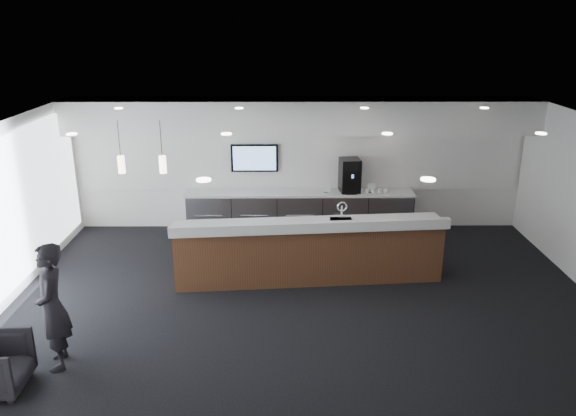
{
  "coord_description": "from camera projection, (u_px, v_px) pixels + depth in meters",
  "views": [
    {
      "loc": [
        -0.34,
        -8.26,
        4.61
      ],
      "look_at": [
        -0.27,
        1.3,
        1.36
      ],
      "focal_mm": 35.0,
      "sensor_mm": 36.0,
      "label": 1
    }
  ],
  "objects": [
    {
      "name": "pendant_left",
      "position": [
        160.0,
        167.0,
        9.32
      ],
      "size": [
        0.12,
        0.12,
        0.3
      ],
      "primitive_type": "cylinder",
      "color": "beige",
      "rests_on": "ceiling"
    },
    {
      "name": "back_credenza",
      "position": [
        299.0,
        212.0,
        12.6
      ],
      "size": [
        5.06,
        0.66,
        0.95
      ],
      "color": "gray",
      "rests_on": "ground"
    },
    {
      "name": "alcove_panel",
      "position": [
        299.0,
        159.0,
        12.55
      ],
      "size": [
        9.8,
        0.06,
        1.4
      ],
      "primitive_type": "cube",
      "color": "white",
      "rests_on": "back_wall"
    },
    {
      "name": "info_sign_left",
      "position": [
        327.0,
        188.0,
        12.35
      ],
      "size": [
        0.14,
        0.05,
        0.19
      ],
      "primitive_type": "cube",
      "rotation": [
        0.0,
        0.0,
        -0.26
      ],
      "color": "silver",
      "rests_on": "back_credenza"
    },
    {
      "name": "soffit_bulkhead",
      "position": [
        300.0,
        116.0,
        11.81
      ],
      "size": [
        10.0,
        0.9,
        0.7
      ],
      "primitive_type": "cube",
      "color": "white",
      "rests_on": "back_wall"
    },
    {
      "name": "info_sign_right",
      "position": [
        371.0,
        188.0,
        12.34
      ],
      "size": [
        0.16,
        0.03,
        0.22
      ],
      "primitive_type": "cube",
      "rotation": [
        0.0,
        0.0,
        -0.08
      ],
      "color": "silver",
      "rests_on": "back_credenza"
    },
    {
      "name": "service_counter",
      "position": [
        309.0,
        251.0,
        10.23
      ],
      "size": [
        4.96,
        1.23,
        1.49
      ],
      "rotation": [
        0.0,
        0.0,
        0.08
      ],
      "color": "#55311C",
      "rests_on": "ground"
    },
    {
      "name": "cup_3",
      "position": [
        367.0,
        191.0,
        12.33
      ],
      "size": [
        0.13,
        0.13,
        0.1
      ],
      "primitive_type": "imported",
      "rotation": [
        0.0,
        0.0,
        1.94
      ],
      "color": "white",
      "rests_on": "back_credenza"
    },
    {
      "name": "ground",
      "position": [
        305.0,
        311.0,
        9.31
      ],
      "size": [
        10.0,
        10.0,
        0.0
      ],
      "primitive_type": "plane",
      "color": "black",
      "rests_on": "ground"
    },
    {
      "name": "lounge_guest",
      "position": [
        52.0,
        307.0,
        7.58
      ],
      "size": [
        0.62,
        0.76,
        1.81
      ],
      "primitive_type": "imported",
      "rotation": [
        0.0,
        0.0,
        -1.25
      ],
      "color": "black",
      "rests_on": "ground"
    },
    {
      "name": "pendant_right",
      "position": [
        118.0,
        167.0,
        9.32
      ],
      "size": [
        0.12,
        0.12,
        0.3
      ],
      "primitive_type": "cylinder",
      "color": "beige",
      "rests_on": "ceiling"
    },
    {
      "name": "cup_4",
      "position": [
        361.0,
        191.0,
        12.33
      ],
      "size": [
        0.14,
        0.14,
        0.1
      ],
      "primitive_type": "imported",
      "rotation": [
        0.0,
        0.0,
        2.58
      ],
      "color": "white",
      "rests_on": "back_credenza"
    },
    {
      "name": "ceiling_can_lights",
      "position": [
        307.0,
        134.0,
        8.35
      ],
      "size": [
        7.0,
        5.0,
        0.02
      ],
      "primitive_type": null,
      "color": "silver",
      "rests_on": "ceiling"
    },
    {
      "name": "cup_0",
      "position": [
        386.0,
        191.0,
        12.33
      ],
      "size": [
        0.1,
        0.1,
        0.1
      ],
      "primitive_type": "imported",
      "color": "white",
      "rests_on": "back_credenza"
    },
    {
      "name": "wall_tv",
      "position": [
        255.0,
        158.0,
        12.47
      ],
      "size": [
        1.05,
        0.08,
        0.62
      ],
      "color": "black",
      "rests_on": "back_wall"
    },
    {
      "name": "ceiling",
      "position": [
        307.0,
        132.0,
        8.34
      ],
      "size": [
        10.0,
        8.0,
        0.02
      ],
      "primitive_type": "cube",
      "color": "black",
      "rests_on": "back_wall"
    },
    {
      "name": "cup_2",
      "position": [
        373.0,
        191.0,
        12.33
      ],
      "size": [
        0.13,
        0.13,
        0.1
      ],
      "primitive_type": "imported",
      "rotation": [
        0.0,
        0.0,
        1.29
      ],
      "color": "white",
      "rests_on": "back_credenza"
    },
    {
      "name": "cup_1",
      "position": [
        380.0,
        191.0,
        12.33
      ],
      "size": [
        0.14,
        0.14,
        0.1
      ],
      "primitive_type": "imported",
      "rotation": [
        0.0,
        0.0,
        0.65
      ],
      "color": "white",
      "rests_on": "back_credenza"
    },
    {
      "name": "back_wall",
      "position": [
        299.0,
        163.0,
        12.61
      ],
      "size": [
        10.0,
        0.02,
        3.0
      ],
      "primitive_type": "cube",
      "color": "white",
      "rests_on": "ground"
    },
    {
      "name": "coffee_machine",
      "position": [
        350.0,
        175.0,
        12.35
      ],
      "size": [
        0.47,
        0.58,
        0.74
      ],
      "rotation": [
        0.0,
        0.0,
        0.11
      ],
      "color": "black",
      "rests_on": "back_credenza"
    }
  ]
}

